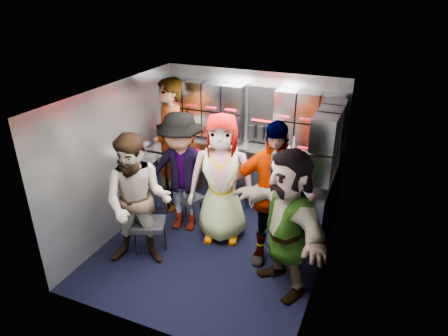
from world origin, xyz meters
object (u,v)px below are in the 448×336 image
at_px(jump_seat_mid_left, 189,199).
at_px(attendant_arc_e, 286,223).
at_px(jump_seat_mid_right, 274,226).
at_px(attendant_arc_c, 222,179).
at_px(attendant_arc_b, 182,173).
at_px(jump_seat_near_right, 287,250).
at_px(attendant_standing, 171,146).
at_px(attendant_arc_a, 138,202).
at_px(attendant_arc_d, 272,195).
at_px(jump_seat_center, 227,206).
at_px(jump_seat_near_left, 149,226).

relative_size(jump_seat_mid_left, attendant_arc_e, 0.25).
xyz_separation_m(jump_seat_mid_right, attendant_arc_c, (-0.76, 0.06, 0.51)).
height_order(jump_seat_mid_left, attendant_arc_b, attendant_arc_b).
height_order(jump_seat_mid_left, jump_seat_near_right, jump_seat_near_right).
xyz_separation_m(attendant_standing, attendant_arc_e, (2.10, -1.15, -0.15)).
relative_size(attendant_arc_a, attendant_arc_d, 0.92).
bearing_deg(jump_seat_mid_left, jump_seat_center, 0.64).
distance_m(jump_seat_near_left, attendant_arc_e, 1.82).
bearing_deg(attendant_arc_a, attendant_standing, 83.98).
bearing_deg(attendant_arc_d, attendant_standing, 149.52).
bearing_deg(attendant_standing, jump_seat_center, 34.31).
bearing_deg(attendant_arc_b, jump_seat_center, 8.09).
relative_size(jump_seat_near_left, attendant_arc_c, 0.28).
xyz_separation_m(jump_seat_mid_right, attendant_standing, (-1.81, 0.56, 0.63)).
height_order(attendant_standing, attendant_arc_c, attendant_standing).
bearing_deg(attendant_arc_b, jump_seat_near_right, -24.87).
relative_size(jump_seat_near_right, attendant_arc_c, 0.24).
bearing_deg(jump_seat_near_right, attendant_arc_e, -90.00).
xyz_separation_m(attendant_standing, attendant_arc_c, (1.05, -0.50, -0.12)).
bearing_deg(jump_seat_near_left, attendant_arc_d, 17.85).
relative_size(jump_seat_near_left, jump_seat_center, 1.12).
height_order(jump_seat_near_right, attendant_arc_d, attendant_arc_d).
bearing_deg(jump_seat_near_left, attendant_arc_a, -90.00).
height_order(attendant_arc_c, attendant_arc_d, attendant_arc_d).
relative_size(jump_seat_center, attendant_standing, 0.22).
height_order(jump_seat_near_left, jump_seat_center, jump_seat_near_left).
bearing_deg(attendant_standing, jump_seat_mid_left, 15.43).
bearing_deg(jump_seat_near_right, attendant_arc_b, 164.41).
xyz_separation_m(jump_seat_near_left, attendant_arc_a, (-0.00, -0.18, 0.45)).
bearing_deg(attendant_standing, attendant_arc_a, -25.01).
xyz_separation_m(jump_seat_near_left, attendant_arc_c, (0.71, 0.71, 0.48)).
height_order(jump_seat_center, attendant_arc_c, attendant_arc_c).
height_order(jump_seat_near_left, attendant_arc_e, attendant_arc_e).
bearing_deg(jump_seat_near_right, jump_seat_center, 148.39).
bearing_deg(jump_seat_mid_left, attendant_arc_c, -16.20).
bearing_deg(jump_seat_near_left, jump_seat_center, 51.38).
xyz_separation_m(attendant_standing, attendant_arc_a, (0.34, -1.39, -0.16)).
bearing_deg(jump_seat_near_right, jump_seat_mid_right, 125.07).
xyz_separation_m(jump_seat_mid_left, attendant_arc_e, (1.65, -0.82, 0.51)).
xyz_separation_m(jump_seat_near_left, attendant_standing, (-0.34, 1.21, 0.61)).
relative_size(attendant_arc_b, attendant_arc_d, 0.93).
relative_size(jump_seat_near_right, attendant_arc_e, 0.25).
bearing_deg(attendant_arc_b, attendant_arc_e, -30.50).
bearing_deg(attendant_arc_a, jump_seat_near_left, 70.29).
bearing_deg(attendant_arc_b, jump_seat_mid_right, -11.34).
bearing_deg(jump_seat_mid_right, attendant_arc_d, -90.00).
distance_m(jump_seat_mid_right, attendant_arc_a, 1.76).
bearing_deg(jump_seat_mid_left, jump_seat_mid_right, -9.56).
bearing_deg(jump_seat_near_right, attendant_standing, 155.27).
bearing_deg(attendant_standing, attendant_arc_d, 29.18).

